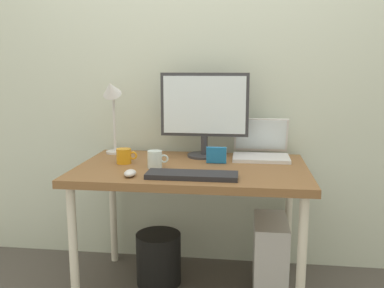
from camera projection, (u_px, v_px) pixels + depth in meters
back_wall at (201, 59)px, 2.59m from camera, size 4.40×0.04×2.60m
desk at (192, 178)px, 2.28m from camera, size 1.22×0.76×0.73m
monitor at (204, 110)px, 2.45m from camera, size 0.51×0.20×0.49m
laptop at (261, 148)px, 2.47m from camera, size 0.32×0.28×0.22m
desk_lamp at (112, 100)px, 2.51m from camera, size 0.11×0.16×0.46m
keyboard at (192, 175)px, 2.03m from camera, size 0.44×0.14×0.02m
mouse at (130, 173)px, 2.05m from camera, size 0.06×0.09×0.03m
coffee_mug at (124, 156)px, 2.32m from camera, size 0.12×0.08×0.08m
glass_cup at (155, 159)px, 2.22m from camera, size 0.11×0.08×0.09m
photo_frame at (216, 155)px, 2.31m from camera, size 0.11×0.03×0.09m
computer_tower at (270, 256)px, 2.36m from camera, size 0.18×0.36×0.42m
wastebasket at (159, 258)px, 2.47m from camera, size 0.26×0.26×0.30m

